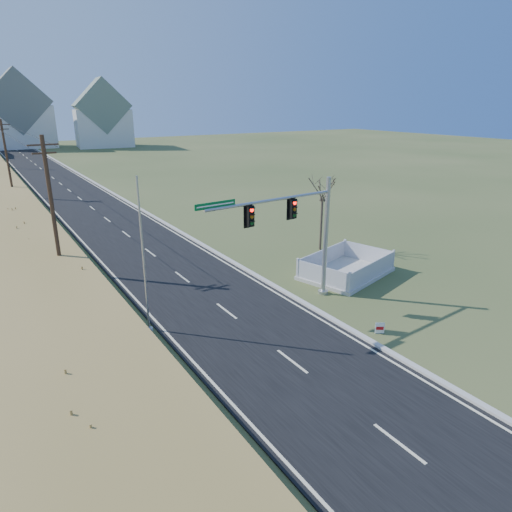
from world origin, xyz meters
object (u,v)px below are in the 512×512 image
at_px(open_sign, 380,328).
at_px(flagpole, 145,273).
at_px(fence_enclosure, 346,271).
at_px(bare_tree, 323,187).
at_px(traffic_signal_mast, 302,229).

height_order(open_sign, flagpole, flagpole).
bearing_deg(flagpole, open_sign, -33.77).
height_order(fence_enclosure, open_sign, fence_enclosure).
xyz_separation_m(fence_enclosure, open_sign, (-4.16, -6.89, 0.03)).
bearing_deg(open_sign, bare_tree, 94.97).
xyz_separation_m(fence_enclosure, bare_tree, (2.12, 5.20, 4.57)).
height_order(traffic_signal_mast, flagpole, flagpole).
xyz_separation_m(open_sign, flagpole, (-9.53, 6.37, 2.79)).
bearing_deg(traffic_signal_mast, fence_enclosure, 13.92).
distance_m(traffic_signal_mast, bare_tree, 10.03).
bearing_deg(flagpole, traffic_signal_mast, -7.90).
bearing_deg(traffic_signal_mast, bare_tree, 39.14).
height_order(flagpole, bare_tree, flagpole).
height_order(traffic_signal_mast, open_sign, traffic_signal_mast).
xyz_separation_m(traffic_signal_mast, flagpole, (-8.56, 1.19, -1.21)).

